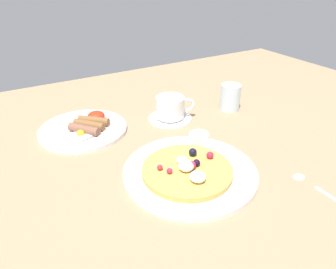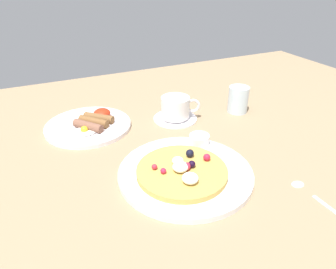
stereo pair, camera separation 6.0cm
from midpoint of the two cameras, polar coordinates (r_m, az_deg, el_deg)
ground_plane at (r=76.72cm, az=0.19°, el=-4.19°), size 196.32×127.05×3.00cm
pancake_plate at (r=67.89cm, az=5.79°, el=-7.17°), size 29.27×29.27×1.33cm
pancake_with_berries at (r=65.89cm, az=5.30°, el=-6.79°), size 19.52×19.52×3.24cm
syrup_ramekin at (r=76.46cm, az=8.08°, el=-0.99°), size 4.94×4.94×2.55cm
breakfast_plate at (r=88.61cm, az=-12.70°, el=1.52°), size 23.79×23.79×1.16cm
fried_breakfast at (r=87.51cm, az=-11.52°, el=2.53°), size 12.46×12.35×2.89cm
coffee_saucer at (r=91.47cm, az=3.23°, el=3.06°), size 12.85×12.85×0.88cm
coffee_cup at (r=89.96cm, az=3.39°, el=5.12°), size 11.10×8.35×6.09cm
teaspoon at (r=70.78cm, az=26.90°, el=-9.46°), size 2.86×13.43×0.60cm
water_glass at (r=97.91cm, az=14.62°, el=6.26°), size 6.14×6.14×8.07cm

